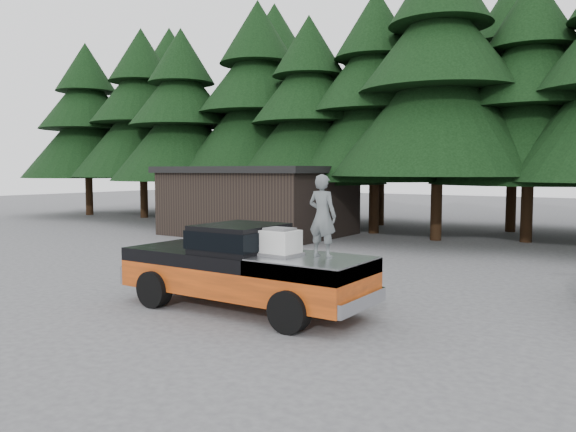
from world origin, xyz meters
The scene contains 7 objects.
ground centered at (0.00, 0.00, 0.00)m, with size 120.00×120.00×0.00m, color #48484B.
pickup_truck centered at (-0.38, -0.15, 0.67)m, with size 6.00×2.04×1.33m, color #D94F10, non-canonical shape.
truck_cab centered at (-0.48, -0.15, 1.62)m, with size 1.66×1.90×0.59m, color black.
air_compressor centered at (0.66, -0.26, 1.59)m, with size 0.75×0.63×0.52m, color silver.
man_on_bed centered at (1.52, 0.04, 2.19)m, with size 0.62×0.41×1.71m, color #545A5B.
utility_building centered at (-9.00, 12.00, 1.67)m, with size 8.40×6.40×3.30m.
treeline centered at (0.42, 17.20, 7.72)m, with size 60.15×16.05×17.50m.
Camera 1 is at (7.31, -9.93, 3.13)m, focal length 35.00 mm.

